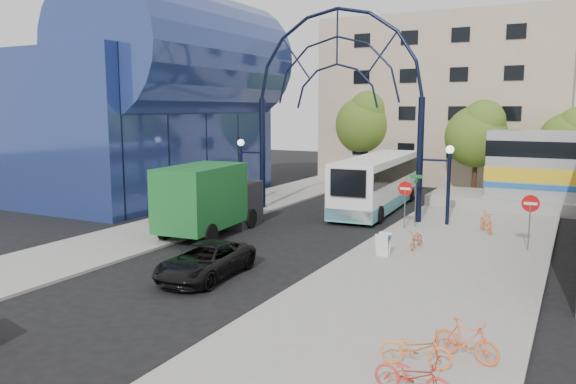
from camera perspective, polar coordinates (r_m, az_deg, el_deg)
The scene contains 21 objects.
ground at distance 21.89m, azimuth -9.76°, elevation -8.57°, with size 120.00×120.00×0.00m, color black.
sidewalk_east at distance 22.05m, azimuth 13.99°, elevation -8.41°, with size 8.00×56.00×0.12m, color gray.
plaza_west at distance 30.36m, azimuth -12.68°, elevation -3.73°, with size 5.00×50.00×0.12m, color gray.
gateway_arch at distance 33.21m, azimuth 4.98°, elevation 12.22°, with size 13.64×0.44×12.10m.
stop_sign at distance 29.99m, azimuth 11.82°, elevation -0.09°, with size 0.80×0.07×2.50m.
do_not_enter_sign at distance 26.99m, azimuth 23.39°, elevation -1.59°, with size 0.76×0.07×2.48m.
street_name_sign at distance 30.44m, azimuth 12.86°, elevation 0.26°, with size 0.70×0.70×2.80m.
sandwich_board at distance 24.33m, azimuth 9.65°, elevation -5.02°, with size 0.55×0.61×0.99m.
transit_hall at distance 42.27m, azimuth -14.25°, elevation 8.67°, with size 16.50×18.00×14.50m.
apartment_block at distance 52.66m, azimuth 15.95°, elevation 8.85°, with size 20.00×12.10×14.00m.
tree_north_a at distance 43.05m, azimuth 18.74°, elevation 5.69°, with size 4.48×4.48×7.00m.
tree_north_b at distance 49.41m, azimuth 7.92°, elevation 7.12°, with size 5.12×5.12×8.00m.
tree_north_c at distance 44.55m, azimuth 26.79°, elevation 4.88°, with size 4.16×4.16×6.50m.
city_bus at distance 36.12m, azimuth 9.13°, elevation 1.04°, with size 3.49×12.42×3.37m.
green_truck at distance 28.86m, azimuth -7.85°, elevation -0.73°, with size 3.22×7.30×3.59m.
black_suv at distance 21.63m, azimuth -8.39°, elevation -6.93°, with size 2.18×4.72×1.31m, color black.
bike_near_a at distance 26.02m, azimuth 12.92°, elevation -4.68°, with size 0.56×1.61×0.85m, color #CD5F29.
bike_near_b at distance 30.26m, azimuth 19.51°, elevation -2.88°, with size 0.51×1.81×1.09m, color orange.
bike_far_a at distance 14.51m, azimuth 12.82°, elevation -15.26°, with size 0.61×1.75×0.92m, color orange.
bike_far_b at distance 15.17m, azimuth 17.70°, elevation -14.14°, with size 0.48×1.71×1.03m, color orange.
bike_far_c at distance 13.17m, azimuth 12.55°, elevation -17.78°, with size 0.62×1.78×0.94m, color red.
Camera 1 is at (12.80, -16.57, 6.37)m, focal length 35.00 mm.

